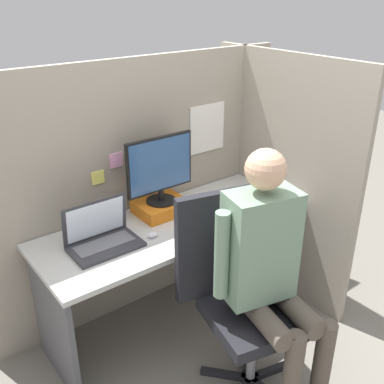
% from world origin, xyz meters
% --- Properties ---
extents(ground_plane, '(12.00, 12.00, 0.00)m').
position_xyz_m(ground_plane, '(0.00, 0.00, 0.00)').
color(ground_plane, slate).
extents(cubicle_panel_back, '(2.15, 0.05, 1.65)m').
position_xyz_m(cubicle_panel_back, '(0.00, 0.65, 0.82)').
color(cubicle_panel_back, gray).
rests_on(cubicle_panel_back, ground).
extents(cubicle_panel_right, '(0.04, 1.25, 1.65)m').
position_xyz_m(cubicle_panel_right, '(0.85, 0.25, 0.82)').
color(cubicle_panel_right, gray).
rests_on(cubicle_panel_right, ground).
extents(desk, '(1.65, 0.62, 0.73)m').
position_xyz_m(desk, '(0.00, 0.31, 0.56)').
color(desk, '#B7B7B2').
rests_on(desk, ground).
extents(paper_box, '(0.30, 0.25, 0.08)m').
position_xyz_m(paper_box, '(0.01, 0.46, 0.76)').
color(paper_box, orange).
rests_on(paper_box, desk).
extents(monitor, '(0.45, 0.19, 0.41)m').
position_xyz_m(monitor, '(0.01, 0.46, 1.02)').
color(monitor, black).
rests_on(monitor, paper_box).
extents(laptop, '(0.38, 0.23, 0.25)m').
position_xyz_m(laptop, '(-0.45, 0.33, 0.77)').
color(laptop, '#2D2D33').
rests_on(laptop, desk).
extents(mouse, '(0.06, 0.04, 0.03)m').
position_xyz_m(mouse, '(-0.19, 0.24, 0.74)').
color(mouse, silver).
rests_on(mouse, desk).
extents(stapler, '(0.05, 0.15, 0.04)m').
position_xyz_m(stapler, '(0.75, 0.26, 0.75)').
color(stapler, black).
rests_on(stapler, desk).
extents(carrot_toy, '(0.04, 0.13, 0.04)m').
position_xyz_m(carrot_toy, '(0.08, 0.13, 0.75)').
color(carrot_toy, orange).
rests_on(carrot_toy, desk).
extents(office_chair, '(0.56, 0.61, 1.09)m').
position_xyz_m(office_chair, '(0.00, -0.26, 0.56)').
color(office_chair, black).
rests_on(office_chair, ground).
extents(person, '(0.47, 0.51, 1.37)m').
position_xyz_m(person, '(0.04, -0.43, 0.79)').
color(person, brown).
rests_on(person, ground).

